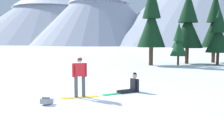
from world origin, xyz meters
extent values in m
plane|color=white|center=(0.00, 0.00, 0.00)|extent=(800.00, 800.00, 0.00)
cube|color=yellow|center=(0.28, 0.81, 0.01)|extent=(1.56, 0.92, 0.02)
cylinder|color=#4C4C51|center=(0.42, 0.88, 0.47)|extent=(0.15, 0.15, 0.89)
cylinder|color=#4C4C51|center=(0.13, 0.74, 0.47)|extent=(0.15, 0.15, 0.89)
cube|color=red|center=(0.28, 0.81, 1.19)|extent=(0.46, 0.38, 0.55)
cylinder|color=red|center=(0.51, 0.92, 1.18)|extent=(0.11, 0.11, 0.58)
cylinder|color=red|center=(0.04, 0.70, 1.18)|extent=(0.11, 0.11, 0.58)
sphere|color=tan|center=(0.28, 0.81, 1.63)|extent=(0.24, 0.24, 0.24)
cube|color=black|center=(0.34, 0.68, 1.64)|extent=(0.17, 0.11, 0.08)
cube|color=black|center=(2.50, 2.41, 0.05)|extent=(0.44, 0.46, 0.10)
cylinder|color=black|center=(2.17, 2.02, 0.07)|extent=(0.71, 0.61, 0.14)
cylinder|color=black|center=(2.05, 2.17, 0.07)|extent=(0.71, 0.61, 0.14)
cube|color=#19B259|center=(1.80, 1.84, 0.01)|extent=(1.42, 1.22, 0.02)
cube|color=black|center=(2.50, 2.41, 0.36)|extent=(0.44, 0.46, 0.52)
cylinder|color=black|center=(2.66, 2.21, 0.36)|extent=(0.11, 0.11, 0.52)
cylinder|color=black|center=(2.34, 2.61, 0.36)|extent=(0.11, 0.11, 0.52)
sphere|color=tan|center=(2.50, 2.41, 0.78)|extent=(0.24, 0.24, 0.24)
sphere|color=black|center=(2.50, 2.41, 0.83)|extent=(0.20, 0.20, 0.20)
cube|color=gray|center=(-0.62, -0.57, 0.13)|extent=(0.41, 0.52, 0.26)
cube|color=slate|center=(-0.63, -0.62, 0.27)|extent=(0.26, 0.24, 0.09)
cylinder|color=black|center=(-0.57, -0.34, 0.10)|extent=(0.06, 0.12, 0.02)
cylinder|color=#472D19|center=(7.10, 18.93, 0.85)|extent=(0.39, 0.39, 1.71)
cone|color=black|center=(7.10, 18.93, 3.52)|extent=(3.22, 3.22, 3.63)
cone|color=black|center=(7.10, 18.93, 6.06)|extent=(2.09, 2.09, 3.33)
cylinder|color=#472D19|center=(5.97, 16.84, 0.48)|extent=(0.22, 0.22, 0.95)
cone|color=#194723|center=(5.97, 16.84, 1.96)|extent=(1.67, 1.67, 2.02)
cone|color=#194723|center=(5.97, 16.84, 3.38)|extent=(1.09, 1.09, 1.85)
cylinder|color=#472D19|center=(10.02, 17.88, 0.64)|extent=(0.29, 0.29, 1.28)
cone|color=black|center=(10.02, 17.88, 2.63)|extent=(2.51, 2.51, 2.72)
cone|color=black|center=(10.02, 17.88, 4.54)|extent=(1.63, 1.63, 2.49)
cylinder|color=#472D19|center=(10.32, 21.06, 0.88)|extent=(0.40, 0.40, 1.77)
cone|color=black|center=(10.32, 21.06, 3.64)|extent=(2.81, 2.81, 3.75)
cone|color=black|center=(10.32, 21.06, 6.27)|extent=(1.83, 1.83, 3.44)
cylinder|color=#472D19|center=(3.26, 16.49, 0.91)|extent=(0.41, 0.41, 1.82)
cone|color=black|center=(3.26, 16.49, 3.76)|extent=(2.82, 2.82, 3.87)
cone|color=black|center=(3.26, 16.49, 6.47)|extent=(1.83, 1.83, 3.55)
cone|color=#9EA3B2|center=(-85.49, 210.11, 26.29)|extent=(143.77, 143.77, 52.58)
cone|color=#9EA3B2|center=(-31.38, 160.89, 22.90)|extent=(91.27, 91.27, 45.80)
camera|label=1|loc=(3.23, -9.55, 2.36)|focal=41.03mm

